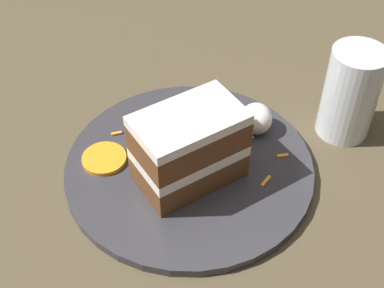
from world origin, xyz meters
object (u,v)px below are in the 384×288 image
object	(u,v)px
cake_slice	(192,147)
drinking_glass	(352,98)
plate	(192,167)
cream_dollop	(259,118)
orange_garnish	(107,158)

from	to	relation	value
cake_slice	drinking_glass	distance (m)	0.23
cake_slice	plate	bearing A→B (deg)	147.69
plate	cake_slice	distance (m)	0.06
cake_slice	cream_dollop	size ratio (longest dim) A/B	3.17
orange_garnish	plate	bearing A→B (deg)	82.83
plate	drinking_glass	size ratio (longest dim) A/B	2.45
cake_slice	cream_dollop	world-z (taller)	cake_slice
cream_dollop	cake_slice	bearing A→B (deg)	-50.61
cream_dollop	orange_garnish	size ratio (longest dim) A/B	0.81
orange_garnish	cake_slice	bearing A→B (deg)	72.18
plate	cream_dollop	xyz separation A→B (m)	(-0.06, 0.09, 0.03)
cake_slice	drinking_glass	world-z (taller)	drinking_glass
cake_slice	drinking_glass	bearing A→B (deg)	82.45
orange_garnish	drinking_glass	world-z (taller)	drinking_glass
cream_dollop	drinking_glass	xyz separation A→B (m)	(-0.00, 0.12, 0.02)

